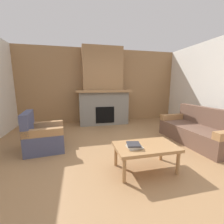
{
  "coord_description": "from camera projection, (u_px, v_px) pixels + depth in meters",
  "views": [
    {
      "loc": [
        -0.91,
        -2.68,
        1.39
      ],
      "look_at": [
        -0.12,
        0.68,
        0.76
      ],
      "focal_mm": 23.74,
      "sensor_mm": 36.0,
      "label": 1
    }
  ],
  "objects": [
    {
      "name": "ground",
      "position": [
        125.0,
        154.0,
        3.02
      ],
      "size": [
        9.0,
        9.0,
        0.0
      ],
      "primitive_type": "plane",
      "color": "#9E754C"
    },
    {
      "name": "book_stack_near_edge",
      "position": [
        134.0,
        146.0,
        2.3
      ],
      "size": [
        0.26,
        0.25,
        0.07
      ],
      "color": "beige",
      "rests_on": "coffee_table"
    },
    {
      "name": "wall_back_wood_panel",
      "position": [
        101.0,
        86.0,
        5.65
      ],
      "size": [
        6.0,
        0.12,
        2.7
      ],
      "primitive_type": "cube",
      "color": "#997047",
      "rests_on": "ground"
    },
    {
      "name": "coffee_table",
      "position": [
        146.0,
        148.0,
        2.41
      ],
      "size": [
        1.0,
        0.6,
        0.43
      ],
      "color": "#A87A4C",
      "rests_on": "ground"
    },
    {
      "name": "couch",
      "position": [
        198.0,
        131.0,
        3.61
      ],
      "size": [
        0.93,
        1.84,
        0.85
      ],
      "color": "brown",
      "rests_on": "ground"
    },
    {
      "name": "fireplace",
      "position": [
        103.0,
        92.0,
        5.32
      ],
      "size": [
        1.9,
        0.82,
        2.7
      ],
      "color": "gray",
      "rests_on": "ground"
    },
    {
      "name": "armchair",
      "position": [
        43.0,
        137.0,
        3.2
      ],
      "size": [
        0.84,
        0.84,
        0.85
      ],
      "color": "#474C6B",
      "rests_on": "ground"
    }
  ]
}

